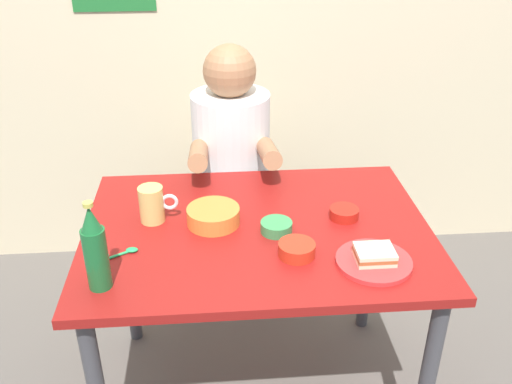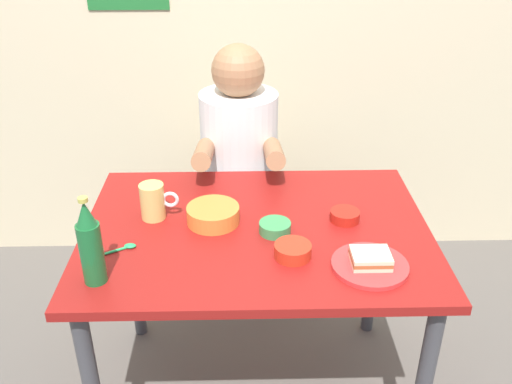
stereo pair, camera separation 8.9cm
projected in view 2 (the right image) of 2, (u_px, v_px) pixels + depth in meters
dining_table at (256, 251)px, 1.83m from camera, size 1.10×0.80×0.74m
stool at (240, 226)px, 2.53m from camera, size 0.34×0.34×0.45m
person_seated at (239, 142)px, 2.32m from camera, size 0.33×0.56×0.72m
plate_orange at (370, 265)px, 1.60m from camera, size 0.22×0.22×0.01m
sandwich at (371, 258)px, 1.58m from camera, size 0.11×0.09×0.04m
beer_mug at (153, 201)px, 1.81m from camera, size 0.13×0.08×0.12m
beer_bottle at (90, 245)px, 1.49m from camera, size 0.06×0.06×0.26m
sauce_bowl_chili at (293, 250)px, 1.64m from camera, size 0.11×0.11×0.04m
soup_bowl_orange at (213, 214)px, 1.80m from camera, size 0.17×0.17×0.05m
dip_bowl_green at (275, 227)px, 1.75m from camera, size 0.10×0.10×0.03m
sambal_bowl_red at (345, 215)px, 1.82m from camera, size 0.10×0.10×0.03m
spoon at (123, 248)px, 1.67m from camera, size 0.12×0.07×0.01m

